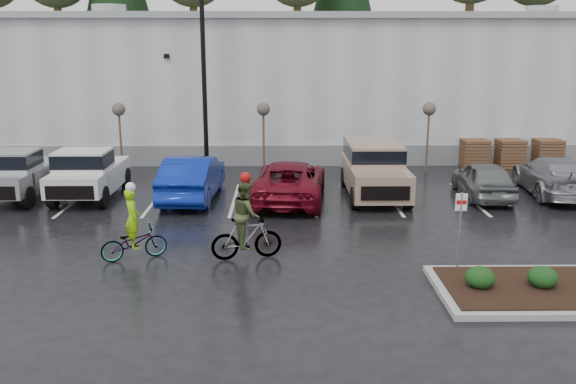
{
  "coord_description": "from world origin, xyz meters",
  "views": [
    {
      "loc": [
        -0.74,
        -14.5,
        5.88
      ],
      "look_at": [
        -0.51,
        3.93,
        1.3
      ],
      "focal_mm": 38.0,
      "sensor_mm": 36.0,
      "label": 1
    }
  ],
  "objects_px": {
    "pallet_stack_b": "(509,153)",
    "pallet_stack_c": "(547,153)",
    "lamppost": "(203,46)",
    "car_blue": "(192,177)",
    "sapling_mid": "(263,113)",
    "pickup_white": "(92,171)",
    "pallet_stack_a": "(474,153)",
    "cyclist_hivis": "(133,236)",
    "sapling_west": "(119,113)",
    "car_grey": "(483,179)",
    "fire_lane_sign": "(460,223)",
    "pickup_silver": "(21,171)",
    "sapling_east": "(429,113)",
    "car_red": "(289,181)",
    "cyclist_olive": "(246,228)",
    "suv_tan": "(375,170)",
    "car_far_silver": "(554,176)"
  },
  "relations": [
    {
      "from": "car_grey",
      "to": "sapling_mid",
      "type": "bearing_deg",
      "value": -26.36
    },
    {
      "from": "sapling_west",
      "to": "pallet_stack_b",
      "type": "bearing_deg",
      "value": 3.14
    },
    {
      "from": "pickup_white",
      "to": "car_blue",
      "type": "relative_size",
      "value": 1.02
    },
    {
      "from": "sapling_west",
      "to": "pallet_stack_c",
      "type": "bearing_deg",
      "value": 2.86
    },
    {
      "from": "pallet_stack_b",
      "to": "fire_lane_sign",
      "type": "relative_size",
      "value": 0.61
    },
    {
      "from": "fire_lane_sign",
      "to": "cyclist_hivis",
      "type": "relative_size",
      "value": 1.01
    },
    {
      "from": "car_grey",
      "to": "cyclist_hivis",
      "type": "relative_size",
      "value": 1.92
    },
    {
      "from": "pickup_silver",
      "to": "cyclist_hivis",
      "type": "distance_m",
      "value": 9.34
    },
    {
      "from": "car_red",
      "to": "suv_tan",
      "type": "distance_m",
      "value": 3.37
    },
    {
      "from": "sapling_mid",
      "to": "sapling_east",
      "type": "bearing_deg",
      "value": 0.0
    },
    {
      "from": "sapling_east",
      "to": "suv_tan",
      "type": "xyz_separation_m",
      "value": [
        -3.1,
        -4.57,
        -1.7
      ]
    },
    {
      "from": "car_red",
      "to": "suv_tan",
      "type": "height_order",
      "value": "suv_tan"
    },
    {
      "from": "lamppost",
      "to": "pallet_stack_c",
      "type": "height_order",
      "value": "lamppost"
    },
    {
      "from": "sapling_east",
      "to": "pickup_white",
      "type": "height_order",
      "value": "sapling_east"
    },
    {
      "from": "suv_tan",
      "to": "cyclist_hivis",
      "type": "height_order",
      "value": "cyclist_hivis"
    },
    {
      "from": "pickup_silver",
      "to": "pickup_white",
      "type": "height_order",
      "value": "same"
    },
    {
      "from": "sapling_mid",
      "to": "fire_lane_sign",
      "type": "xyz_separation_m",
      "value": [
        5.3,
        -12.8,
        -1.32
      ]
    },
    {
      "from": "pallet_stack_c",
      "to": "car_red",
      "type": "distance_m",
      "value": 13.87
    },
    {
      "from": "sapling_east",
      "to": "pickup_silver",
      "type": "bearing_deg",
      "value": -165.5
    },
    {
      "from": "fire_lane_sign",
      "to": "suv_tan",
      "type": "distance_m",
      "value": 8.29
    },
    {
      "from": "pallet_stack_a",
      "to": "pickup_silver",
      "type": "xyz_separation_m",
      "value": [
        -19.28,
        -5.34,
        0.3
      ]
    },
    {
      "from": "cyclist_hivis",
      "to": "car_blue",
      "type": "bearing_deg",
      "value": -29.51
    },
    {
      "from": "sapling_west",
      "to": "cyclist_hivis",
      "type": "distance_m",
      "value": 12.11
    },
    {
      "from": "pallet_stack_a",
      "to": "pickup_silver",
      "type": "relative_size",
      "value": 0.26
    },
    {
      "from": "sapling_west",
      "to": "pallet_stack_a",
      "type": "relative_size",
      "value": 2.37
    },
    {
      "from": "sapling_west",
      "to": "pickup_silver",
      "type": "distance_m",
      "value": 5.44
    },
    {
      "from": "pickup_silver",
      "to": "sapling_mid",
      "type": "bearing_deg",
      "value": 25.07
    },
    {
      "from": "sapling_east",
      "to": "suv_tan",
      "type": "distance_m",
      "value": 5.78
    },
    {
      "from": "pallet_stack_a",
      "to": "pallet_stack_b",
      "type": "relative_size",
      "value": 1.0
    },
    {
      "from": "car_red",
      "to": "car_grey",
      "type": "height_order",
      "value": "car_red"
    },
    {
      "from": "sapling_east",
      "to": "pallet_stack_c",
      "type": "height_order",
      "value": "sapling_east"
    },
    {
      "from": "pickup_silver",
      "to": "car_red",
      "type": "height_order",
      "value": "pickup_silver"
    },
    {
      "from": "lamppost",
      "to": "pickup_silver",
      "type": "height_order",
      "value": "lamppost"
    },
    {
      "from": "pallet_stack_c",
      "to": "car_blue",
      "type": "relative_size",
      "value": 0.26
    },
    {
      "from": "pallet_stack_a",
      "to": "pallet_stack_b",
      "type": "xyz_separation_m",
      "value": [
        1.7,
        0.0,
        0.0
      ]
    },
    {
      "from": "sapling_west",
      "to": "pallet_stack_a",
      "type": "height_order",
      "value": "sapling_west"
    },
    {
      "from": "pickup_silver",
      "to": "sapling_east",
      "type": "bearing_deg",
      "value": 14.5
    },
    {
      "from": "pallet_stack_c",
      "to": "cyclist_hivis",
      "type": "height_order",
      "value": "cyclist_hivis"
    },
    {
      "from": "pallet_stack_c",
      "to": "cyclist_olive",
      "type": "distance_m",
      "value": 18.53
    },
    {
      "from": "fire_lane_sign",
      "to": "pallet_stack_b",
      "type": "bearing_deg",
      "value": 65.12
    },
    {
      "from": "lamppost",
      "to": "car_far_silver",
      "type": "relative_size",
      "value": 1.77
    },
    {
      "from": "pallet_stack_c",
      "to": "pickup_silver",
      "type": "relative_size",
      "value": 0.26
    },
    {
      "from": "sapling_mid",
      "to": "pickup_white",
      "type": "xyz_separation_m",
      "value": [
        -6.58,
        -4.29,
        -1.75
      ]
    },
    {
      "from": "pallet_stack_b",
      "to": "pallet_stack_c",
      "type": "xyz_separation_m",
      "value": [
        1.8,
        0.0,
        0.0
      ]
    },
    {
      "from": "pallet_stack_a",
      "to": "cyclist_hivis",
      "type": "xyz_separation_m",
      "value": [
        -13.29,
        -12.5,
        0.01
      ]
    },
    {
      "from": "car_red",
      "to": "cyclist_olive",
      "type": "relative_size",
      "value": 2.24
    },
    {
      "from": "pallet_stack_a",
      "to": "pickup_white",
      "type": "xyz_separation_m",
      "value": [
        -16.58,
        -5.29,
        0.3
      ]
    },
    {
      "from": "sapling_west",
      "to": "sapling_mid",
      "type": "height_order",
      "value": "same"
    },
    {
      "from": "fire_lane_sign",
      "to": "sapling_mid",
      "type": "bearing_deg",
      "value": 112.49
    },
    {
      "from": "lamppost",
      "to": "car_blue",
      "type": "relative_size",
      "value": 1.8
    }
  ]
}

